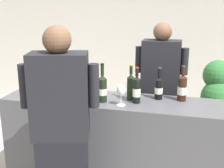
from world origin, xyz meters
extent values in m
cube|color=beige|center=(0.00, 2.60, 1.40)|extent=(8.00, 0.10, 2.80)
cube|color=#4C4C51|center=(0.00, 0.00, 0.49)|extent=(2.05, 0.52, 0.98)
cylinder|color=black|center=(0.25, -0.03, 1.09)|extent=(0.07, 0.07, 0.22)
cone|color=black|center=(0.25, -0.03, 1.21)|extent=(0.07, 0.07, 0.03)
cylinder|color=black|center=(0.25, -0.03, 1.26)|extent=(0.03, 0.03, 0.07)
cylinder|color=maroon|center=(0.25, -0.03, 1.31)|extent=(0.03, 0.03, 0.01)
cylinder|color=#ECE9C4|center=(0.25, -0.03, 1.08)|extent=(0.07, 0.07, 0.07)
cylinder|color=black|center=(-0.38, -0.07, 1.09)|extent=(0.08, 0.08, 0.22)
cone|color=black|center=(-0.38, -0.07, 1.22)|extent=(0.08, 0.08, 0.04)
cylinder|color=black|center=(-0.38, -0.07, 1.29)|extent=(0.03, 0.03, 0.09)
cylinder|color=black|center=(-0.38, -0.07, 1.34)|extent=(0.03, 0.03, 0.01)
cylinder|color=black|center=(0.64, 0.13, 1.09)|extent=(0.08, 0.08, 0.21)
cone|color=black|center=(0.64, 0.13, 1.21)|extent=(0.08, 0.08, 0.03)
cylinder|color=black|center=(0.64, 0.13, 1.26)|extent=(0.03, 0.03, 0.07)
cylinder|color=#333338|center=(0.64, 0.13, 1.31)|extent=(0.03, 0.03, 0.01)
cylinder|color=silver|center=(0.64, 0.13, 1.08)|extent=(0.08, 0.08, 0.07)
cylinder|color=black|center=(-0.27, -0.13, 1.09)|extent=(0.07, 0.07, 0.21)
cone|color=black|center=(-0.27, -0.13, 1.21)|extent=(0.07, 0.07, 0.03)
cylinder|color=black|center=(-0.27, -0.13, 1.27)|extent=(0.03, 0.03, 0.10)
cylinder|color=maroon|center=(-0.27, -0.13, 1.33)|extent=(0.03, 0.03, 0.01)
cylinder|color=black|center=(-0.56, -0.05, 1.08)|extent=(0.08, 0.08, 0.20)
cone|color=black|center=(-0.56, -0.05, 1.20)|extent=(0.08, 0.08, 0.04)
cylinder|color=black|center=(-0.56, -0.05, 1.26)|extent=(0.03, 0.03, 0.08)
cylinder|color=#333338|center=(-0.56, -0.05, 1.31)|extent=(0.04, 0.04, 0.01)
cylinder|color=silver|center=(-0.56, -0.05, 1.07)|extent=(0.08, 0.08, 0.07)
cylinder|color=black|center=(-0.06, -0.08, 1.09)|extent=(0.08, 0.08, 0.21)
cone|color=black|center=(-0.06, -0.08, 1.21)|extent=(0.08, 0.08, 0.03)
cylinder|color=black|center=(-0.06, -0.08, 1.28)|extent=(0.03, 0.03, 0.10)
cylinder|color=black|center=(-0.06, -0.08, 1.33)|extent=(0.03, 0.03, 0.01)
cylinder|color=silver|center=(-0.06, -0.08, 1.08)|extent=(0.08, 0.08, 0.06)
cylinder|color=black|center=(0.43, 0.13, 1.08)|extent=(0.07, 0.07, 0.19)
cone|color=black|center=(0.43, 0.13, 1.18)|extent=(0.07, 0.07, 0.03)
cylinder|color=black|center=(0.43, 0.13, 1.24)|extent=(0.03, 0.03, 0.08)
cylinder|color=#333338|center=(0.43, 0.13, 1.28)|extent=(0.03, 0.03, 0.01)
cylinder|color=silver|center=(0.43, 0.13, 1.07)|extent=(0.07, 0.07, 0.06)
cylinder|color=black|center=(0.18, 0.04, 1.09)|extent=(0.07, 0.07, 0.21)
cone|color=black|center=(0.18, 0.04, 1.21)|extent=(0.07, 0.07, 0.03)
cylinder|color=black|center=(0.18, 0.04, 1.26)|extent=(0.03, 0.03, 0.08)
cylinder|color=#B79333|center=(0.18, 0.04, 1.31)|extent=(0.03, 0.03, 0.01)
cylinder|color=silver|center=(0.13, -0.14, 0.99)|extent=(0.08, 0.08, 0.00)
cylinder|color=silver|center=(0.13, -0.14, 1.03)|extent=(0.01, 0.01, 0.08)
ellipsoid|color=silver|center=(0.13, -0.14, 1.12)|extent=(0.07, 0.07, 0.11)
ellipsoid|color=maroon|center=(0.13, -0.14, 1.10)|extent=(0.06, 0.06, 0.04)
cylinder|color=silver|center=(-0.75, 0.01, 1.08)|extent=(0.23, 0.23, 0.19)
torus|color=silver|center=(-0.75, 0.01, 1.17)|extent=(0.24, 0.24, 0.01)
cube|color=black|center=(0.40, 0.59, 0.46)|extent=(0.36, 0.24, 0.92)
cube|color=black|center=(0.40, 0.59, 1.20)|extent=(0.40, 0.24, 0.56)
sphere|color=brown|center=(0.40, 0.59, 1.57)|extent=(0.20, 0.20, 0.20)
cylinder|color=black|center=(0.64, 0.58, 1.27)|extent=(0.08, 0.08, 0.28)
cylinder|color=black|center=(0.16, 0.59, 1.27)|extent=(0.08, 0.08, 0.28)
cube|color=black|center=(-0.22, -0.65, 1.20)|extent=(0.47, 0.34, 0.63)
sphere|color=brown|center=(-0.22, -0.65, 1.61)|extent=(0.20, 0.20, 0.20)
cylinder|color=black|center=(-0.45, -0.71, 1.27)|extent=(0.08, 0.08, 0.32)
cylinder|color=black|center=(0.02, -0.58, 1.27)|extent=(0.08, 0.08, 0.32)
cylinder|color=brown|center=(1.09, 1.01, 0.12)|extent=(0.37, 0.37, 0.23)
sphere|color=#2D6B33|center=(1.04, 1.10, 1.02)|extent=(0.36, 0.36, 0.36)
sphere|color=#2D6B33|center=(1.04, 0.94, 0.63)|extent=(0.41, 0.41, 0.41)
sphere|color=#2D6B33|center=(1.07, 1.02, 0.77)|extent=(0.43, 0.43, 0.43)
cylinder|color=#4C3823|center=(1.09, 1.01, 0.53)|extent=(0.05, 0.05, 0.60)
camera|label=1|loc=(0.66, -2.48, 1.84)|focal=46.34mm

